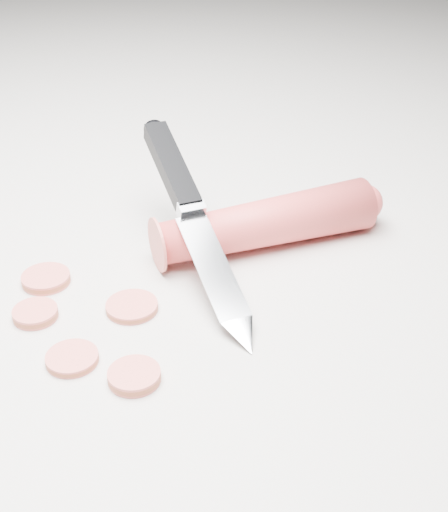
# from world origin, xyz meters

# --- Properties ---
(ground) EXTENTS (2.40, 2.40, 0.00)m
(ground) POSITION_xyz_m (0.00, 0.00, 0.00)
(ground) COLOR beige
(ground) RESTS_ON ground
(carrot) EXTENTS (0.16, 0.14, 0.04)m
(carrot) POSITION_xyz_m (0.07, 0.06, 0.02)
(carrot) COLOR red
(carrot) RESTS_ON ground
(carrot_slice_0) EXTENTS (0.03, 0.03, 0.01)m
(carrot_slice_0) POSITION_xyz_m (-0.07, -0.07, 0.00)
(carrot_slice_0) COLOR #DE5A4F
(carrot_slice_0) RESTS_ON ground
(carrot_slice_1) EXTENTS (0.04, 0.04, 0.01)m
(carrot_slice_1) POSITION_xyz_m (-0.08, -0.03, 0.00)
(carrot_slice_1) COLOR #DE5A4F
(carrot_slice_1) RESTS_ON ground
(carrot_slice_2) EXTENTS (0.03, 0.03, 0.01)m
(carrot_slice_2) POSITION_xyz_m (-0.02, -0.11, 0.00)
(carrot_slice_2) COLOR #DE5A4F
(carrot_slice_2) RESTS_ON ground
(carrot_slice_3) EXTENTS (0.04, 0.04, 0.01)m
(carrot_slice_3) POSITION_xyz_m (-0.01, -0.05, 0.00)
(carrot_slice_3) COLOR #DE5A4F
(carrot_slice_3) RESTS_ON ground
(carrot_slice_4) EXTENTS (0.03, 0.03, 0.01)m
(carrot_slice_4) POSITION_xyz_m (0.02, -0.11, 0.00)
(carrot_slice_4) COLOR #DE5A4F
(carrot_slice_4) RESTS_ON ground
(kitchen_knife) EXTENTS (0.15, 0.19, 0.08)m
(kitchen_knife) POSITION_xyz_m (0.02, 0.01, 0.04)
(kitchen_knife) COLOR silver
(kitchen_knife) RESTS_ON ground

